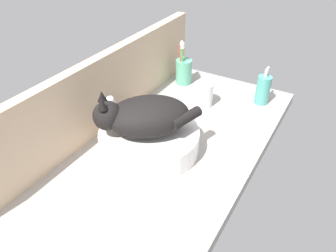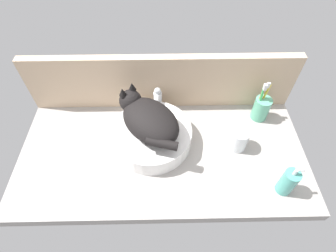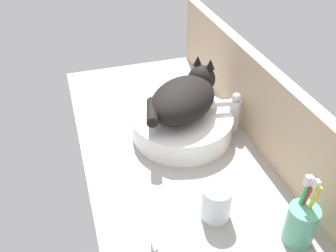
% 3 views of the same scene
% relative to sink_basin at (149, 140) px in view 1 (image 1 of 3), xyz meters
% --- Properties ---
extents(ground_plane, '(1.11, 0.55, 0.04)m').
position_rel_sink_basin_xyz_m(ground_plane, '(0.04, -0.04, -0.06)').
color(ground_plane, '#9E9993').
extents(backsplash_panel, '(1.11, 0.04, 0.25)m').
position_rel_sink_basin_xyz_m(backsplash_panel, '(0.04, 0.21, 0.09)').
color(backsplash_panel, '#CCAD8C').
rests_on(backsplash_panel, ground_plane).
extents(sink_basin, '(0.31, 0.31, 0.07)m').
position_rel_sink_basin_xyz_m(sink_basin, '(0.00, 0.00, 0.00)').
color(sink_basin, white).
rests_on(sink_basin, ground_plane).
extents(cat, '(0.29, 0.30, 0.14)m').
position_rel_sink_basin_xyz_m(cat, '(-0.01, 0.01, 0.09)').
color(cat, black).
rests_on(cat, sink_basin).
extents(faucet, '(0.04, 0.12, 0.14)m').
position_rel_sink_basin_xyz_m(faucet, '(0.02, 0.15, 0.04)').
color(faucet, silver).
rests_on(faucet, ground_plane).
extents(soap_dispenser, '(0.05, 0.05, 0.14)m').
position_rel_sink_basin_xyz_m(soap_dispenser, '(0.47, -0.22, 0.02)').
color(soap_dispenser, teal).
rests_on(soap_dispenser, ground_plane).
extents(toothbrush_cup, '(0.07, 0.07, 0.19)m').
position_rel_sink_basin_xyz_m(toothbrush_cup, '(0.46, 0.12, 0.02)').
color(toothbrush_cup, '#5BB28E').
rests_on(toothbrush_cup, ground_plane).
extents(water_glass, '(0.07, 0.07, 0.09)m').
position_rel_sink_basin_xyz_m(water_glass, '(0.34, -0.03, 0.00)').
color(water_glass, white).
rests_on(water_glass, ground_plane).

